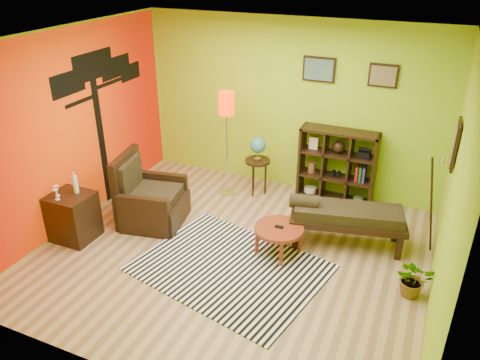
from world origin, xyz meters
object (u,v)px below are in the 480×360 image
at_px(armchair, 149,202).
at_px(potted_plant, 413,282).
at_px(side_cabinet, 73,216).
at_px(coffee_table, 279,231).
at_px(globe_table, 258,152).
at_px(cube_shelf, 338,166).
at_px(bench, 345,216).
at_px(floor_lamp, 226,113).

bearing_deg(armchair, potted_plant, -2.78).
xyz_separation_m(armchair, side_cabinet, (-0.73, -0.81, 0.02)).
relative_size(coffee_table, potted_plant, 1.40).
xyz_separation_m(globe_table, potted_plant, (2.63, -1.64, -0.58)).
height_order(coffee_table, side_cabinet, side_cabinet).
bearing_deg(potted_plant, cube_shelf, 125.36).
bearing_deg(cube_shelf, coffee_table, -101.05).
relative_size(globe_table, potted_plant, 2.14).
distance_m(side_cabinet, bench, 3.76).
bearing_deg(side_cabinet, coffee_table, 16.05).
distance_m(side_cabinet, cube_shelf, 4.05).
distance_m(coffee_table, cube_shelf, 1.83).
distance_m(bench, potted_plant, 1.26).
bearing_deg(cube_shelf, potted_plant, -54.64).
relative_size(coffee_table, bench, 0.40).
relative_size(coffee_table, side_cabinet, 0.66).
height_order(armchair, potted_plant, armchair).
xyz_separation_m(globe_table, cube_shelf, (1.24, 0.32, -0.16)).
distance_m(side_cabinet, floor_lamp, 2.72).
relative_size(coffee_table, cube_shelf, 0.55).
height_order(armchair, floor_lamp, floor_lamp).
xyz_separation_m(cube_shelf, bench, (0.39, -1.22, -0.14)).
distance_m(coffee_table, potted_plant, 1.75).
relative_size(cube_shelf, bench, 0.74).
height_order(coffee_table, bench, bench).
bearing_deg(coffee_table, bench, 36.79).
bearing_deg(bench, side_cabinet, -158.94).
bearing_deg(coffee_table, potted_plant, -5.69).
height_order(side_cabinet, floor_lamp, floor_lamp).
relative_size(floor_lamp, globe_table, 1.74).
bearing_deg(armchair, cube_shelf, 36.53).
height_order(floor_lamp, globe_table, floor_lamp).
distance_m(armchair, cube_shelf, 2.99).
xyz_separation_m(floor_lamp, bench, (2.08, -0.70, -0.96)).
height_order(coffee_table, globe_table, globe_table).
bearing_deg(bench, armchair, -168.93).
xyz_separation_m(floor_lamp, potted_plant, (3.07, -1.43, -1.23)).
bearing_deg(side_cabinet, globe_table, 50.33).
height_order(globe_table, potted_plant, globe_table).
xyz_separation_m(coffee_table, bench, (0.74, 0.56, 0.11)).
xyz_separation_m(armchair, bench, (2.78, 0.54, 0.13)).
bearing_deg(globe_table, armchair, -128.32).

